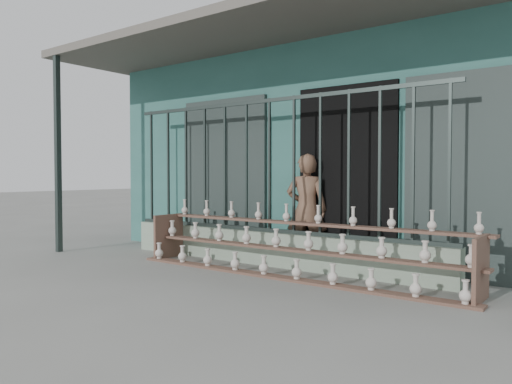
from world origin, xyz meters
The scene contains 6 objects.
ground centered at (0.00, 0.00, 0.00)m, with size 60.00×60.00×0.00m, color slate.
workshop_building centered at (0.00, 4.23, 1.62)m, with size 7.40×6.60×3.21m.
parapet_wall centered at (0.00, 1.30, 0.23)m, with size 5.00×0.20×0.45m, color #8EA38B.
security_fence centered at (0.00, 1.30, 1.35)m, with size 5.00×0.04×1.80m.
shelf_rack centered at (0.61, 0.89, 0.36)m, with size 4.50×0.68×0.85m.
elderly_woman centered at (0.40, 1.61, 0.75)m, with size 0.55×0.36×1.51m, color brown.
Camera 1 is at (3.88, -4.18, 1.23)m, focal length 35.00 mm.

